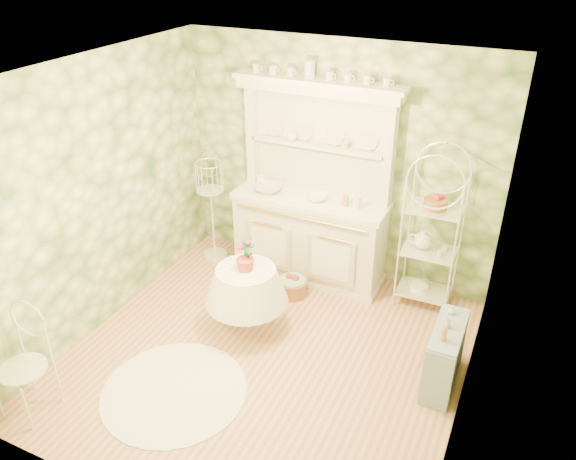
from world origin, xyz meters
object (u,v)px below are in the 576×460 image
at_px(floor_basket, 292,287).
at_px(round_table, 247,303).
at_px(kitchen_dresser, 311,186).
at_px(birdcage_stand, 211,201).
at_px(side_shelf, 445,355).
at_px(bakers_rack, 432,231).
at_px(cafe_chair, 21,366).

bearing_deg(floor_basket, round_table, -102.81).
relative_size(kitchen_dresser, floor_basket, 7.71).
height_order(round_table, birdcage_stand, birdcage_stand).
bearing_deg(birdcage_stand, floor_basket, -15.66).
distance_m(kitchen_dresser, side_shelf, 2.29).
bearing_deg(round_table, kitchen_dresser, 81.78).
distance_m(birdcage_stand, floor_basket, 1.45).
bearing_deg(floor_basket, birdcage_stand, 164.34).
bearing_deg(side_shelf, bakers_rack, 115.17).
bearing_deg(birdcage_stand, round_table, -45.60).
xyz_separation_m(bakers_rack, cafe_chair, (-2.68, -2.98, -0.41)).
height_order(side_shelf, cafe_chair, cafe_chair).
relative_size(bakers_rack, floor_basket, 6.04).
xyz_separation_m(round_table, cafe_chair, (-1.15, -1.76, 0.18)).
relative_size(bakers_rack, round_table, 2.92).
bearing_deg(floor_basket, cafe_chair, -117.73).
distance_m(round_table, floor_basket, 0.79).
relative_size(bakers_rack, side_shelf, 2.49).
relative_size(kitchen_dresser, cafe_chair, 2.37).
height_order(bakers_rack, cafe_chair, bakers_rack).
bearing_deg(bakers_rack, round_table, -142.99).
bearing_deg(floor_basket, bakers_rack, 19.17).
height_order(kitchen_dresser, bakers_rack, kitchen_dresser).
bearing_deg(bakers_rack, kitchen_dresser, 179.16).
xyz_separation_m(kitchen_dresser, floor_basket, (-0.01, -0.46, -1.05)).
bearing_deg(birdcage_stand, side_shelf, -18.78).
xyz_separation_m(kitchen_dresser, round_table, (-0.17, -1.20, -0.84)).
relative_size(round_table, floor_basket, 2.07).
relative_size(kitchen_dresser, birdcage_stand, 1.49).
bearing_deg(round_table, birdcage_stand, 134.40).
distance_m(bakers_rack, birdcage_stand, 2.60).
bearing_deg(floor_basket, kitchen_dresser, 89.36).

